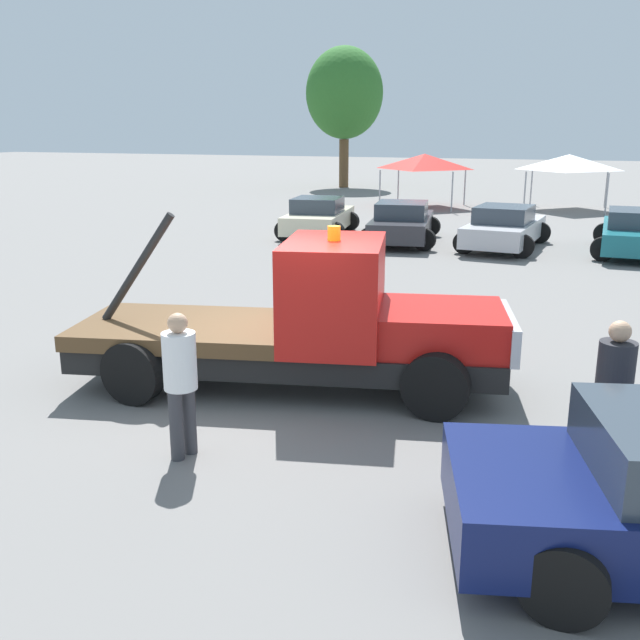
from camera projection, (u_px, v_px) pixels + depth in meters
name	position (u px, v px, depth m)	size (l,w,h in m)	color
ground_plane	(288.00, 386.00, 10.42)	(160.00, 160.00, 0.00)	slate
tow_truck	(313.00, 326.00, 10.13)	(6.43, 3.21, 2.51)	black
person_near_truck	(614.00, 388.00, 7.51)	(0.39, 0.39, 1.73)	#38383D
person_at_hood	(180.00, 375.00, 7.95)	(0.38, 0.38, 1.70)	#38383D
parked_car_cream	(319.00, 217.00, 24.69)	(2.78, 4.52, 1.34)	beige
parked_car_charcoal	(402.00, 223.00, 23.23)	(2.83, 4.77, 1.34)	#2D2D33
parked_car_silver	(504.00, 228.00, 22.09)	(2.64, 4.63, 1.34)	#B7B7BC
parked_car_teal	(638.00, 233.00, 21.06)	(2.57, 4.75, 1.34)	#196670
canopy_tent_red	(424.00, 161.00, 33.21)	(3.39, 3.39, 2.47)	#9E9EA3
canopy_tent_white	(569.00, 162.00, 32.15)	(3.46, 3.46, 2.48)	#9E9EA3
tree_left	(344.00, 93.00, 43.49)	(4.72, 4.72, 8.43)	brown
traffic_cone	(450.00, 325.00, 12.70)	(0.40, 0.40, 0.55)	black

